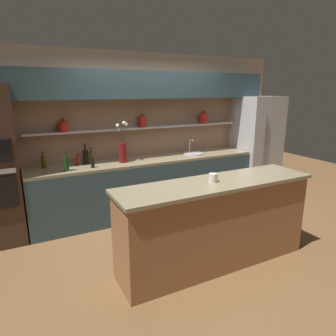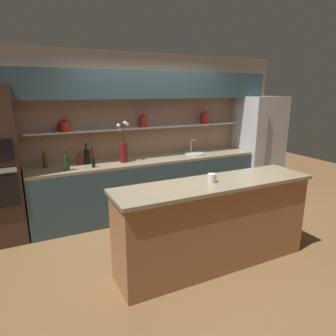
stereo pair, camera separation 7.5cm
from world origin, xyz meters
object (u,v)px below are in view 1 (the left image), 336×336
(bottle_oil_4, at_px, (44,162))
(bottle_sauce_5, at_px, (93,163))
(coffee_mug, at_px, (213,178))
(flower_vase, at_px, (123,149))
(bottle_wine_3, at_px, (66,163))
(sink_fixture, at_px, (193,153))
(bottle_sauce_1, at_px, (78,160))
(bottle_oil_0, at_px, (91,157))
(refrigerator, at_px, (256,146))
(bottle_wine_2, at_px, (86,157))

(bottle_oil_4, distance_m, bottle_sauce_5, 0.70)
(bottle_sauce_5, xyz_separation_m, coffee_mug, (0.95, -1.63, 0.08))
(flower_vase, height_order, bottle_wine_3, flower_vase)
(sink_fixture, distance_m, bottle_sauce_5, 1.81)
(bottle_sauce_5, bearing_deg, coffee_mug, -59.80)
(bottle_sauce_5, distance_m, coffee_mug, 1.89)
(bottle_sauce_1, bearing_deg, sink_fixture, -3.54)
(bottle_oil_0, height_order, coffee_mug, bottle_oil_0)
(flower_vase, height_order, sink_fixture, flower_vase)
(bottle_sauce_1, height_order, coffee_mug, coffee_mug)
(sink_fixture, bearing_deg, refrigerator, -1.95)
(refrigerator, relative_size, sink_fixture, 5.61)
(bottle_oil_0, height_order, bottle_sauce_5, bottle_oil_0)
(bottle_sauce_1, bearing_deg, bottle_oil_4, 176.23)
(bottle_wine_2, height_order, bottle_wine_3, bottle_wine_2)
(refrigerator, height_order, bottle_sauce_1, refrigerator)
(bottle_sauce_1, distance_m, coffee_mug, 2.20)
(bottle_oil_0, relative_size, coffee_mug, 2.27)
(refrigerator, distance_m, bottle_oil_0, 3.18)
(bottle_oil_0, relative_size, bottle_oil_4, 1.04)
(bottle_oil_0, height_order, bottle_sauce_1, bottle_oil_0)
(bottle_wine_3, distance_m, bottle_sauce_5, 0.37)
(flower_vase, height_order, coffee_mug, flower_vase)
(flower_vase, bearing_deg, bottle_oil_4, 171.00)
(bottle_wine_2, distance_m, bottle_oil_4, 0.59)
(refrigerator, bearing_deg, flower_vase, 179.55)
(sink_fixture, xyz_separation_m, bottle_wine_2, (-1.84, 0.13, 0.09))
(bottle_wine_3, relative_size, bottle_sauce_5, 1.71)
(refrigerator, xyz_separation_m, bottle_oil_4, (-3.84, 0.20, 0.07))
(sink_fixture, relative_size, bottle_oil_0, 1.35)
(bottle_wine_2, height_order, coffee_mug, bottle_wine_2)
(flower_vase, distance_m, sink_fixture, 1.31)
(bottle_sauce_1, xyz_separation_m, bottle_oil_4, (-0.48, 0.03, 0.02))
(bottle_wine_2, bearing_deg, bottle_sauce_1, -177.04)
(flower_vase, xyz_separation_m, bottle_wine_2, (-0.54, 0.15, -0.09))
(bottle_oil_4, relative_size, coffee_mug, 2.18)
(sink_fixture, bearing_deg, bottle_sauce_1, 176.46)
(refrigerator, xyz_separation_m, bottle_oil_0, (-3.17, 0.15, 0.07))
(bottle_wine_2, xyz_separation_m, coffee_mug, (0.99, -1.90, 0.03))
(bottle_wine_2, relative_size, bottle_sauce_5, 1.81)
(sink_fixture, distance_m, coffee_mug, 1.97)
(bottle_oil_0, bearing_deg, coffee_mug, -64.20)
(refrigerator, bearing_deg, bottle_oil_0, 177.35)
(bottle_wine_2, bearing_deg, coffee_mug, -62.63)
(flower_vase, xyz_separation_m, coffee_mug, (0.45, -1.75, -0.06))
(bottle_oil_4, bearing_deg, coffee_mug, -50.72)
(bottle_wine_2, relative_size, bottle_oil_4, 1.28)
(flower_vase, bearing_deg, bottle_sauce_5, -166.38)
(bottle_wine_3, bearing_deg, bottle_sauce_5, 1.44)
(bottle_sauce_1, bearing_deg, flower_vase, -12.74)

